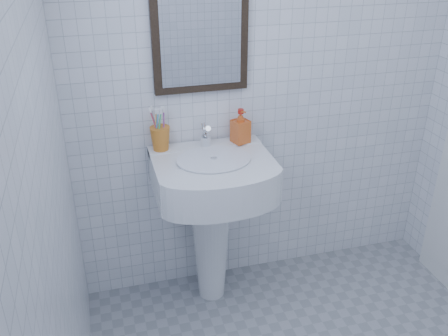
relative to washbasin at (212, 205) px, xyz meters
name	(u,v)px	position (x,y,z in m)	size (l,w,h in m)	color
wall_back	(265,83)	(0.37, 0.21, 0.61)	(2.20, 0.02, 2.50)	white
wall_left	(50,229)	(-0.73, -0.99, 0.61)	(0.02, 2.40, 2.50)	white
washbasin	(212,205)	(0.00, 0.00, 0.00)	(0.62, 0.46, 0.96)	white
faucet	(206,137)	(0.00, 0.11, 0.36)	(0.06, 0.12, 0.14)	silver
toothbrush_cup	(160,138)	(-0.24, 0.14, 0.37)	(0.11, 0.11, 0.13)	#C96F21
soap_dispenser	(241,126)	(0.20, 0.12, 0.40)	(0.09, 0.09, 0.19)	red
wall_mirror	(200,32)	(0.00, 0.19, 0.91)	(0.50, 0.04, 0.62)	black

